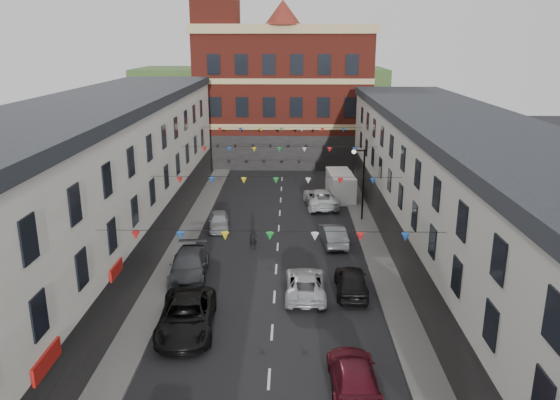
# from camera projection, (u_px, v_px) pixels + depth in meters

# --- Properties ---
(ground) EXTENTS (160.00, 160.00, 0.00)m
(ground) POSITION_uv_depth(u_px,v_px,m) (274.00, 297.00, 31.67)
(ground) COLOR black
(ground) RESTS_ON ground
(pavement_left) EXTENTS (1.80, 64.00, 0.15)m
(pavement_left) POSITION_uv_depth(u_px,v_px,m) (164.00, 280.00, 33.70)
(pavement_left) COLOR #605E5B
(pavement_left) RESTS_ON ground
(pavement_right) EXTENTS (1.80, 64.00, 0.15)m
(pavement_right) POSITION_uv_depth(u_px,v_px,m) (388.00, 282.00, 33.44)
(pavement_right) COLOR #605E5B
(pavement_right) RESTS_ON ground
(terrace_left) EXTENTS (8.40, 56.00, 10.70)m
(terrace_left) POSITION_uv_depth(u_px,v_px,m) (70.00, 203.00, 31.34)
(terrace_left) COLOR beige
(terrace_left) RESTS_ON ground
(terrace_right) EXTENTS (8.40, 56.00, 9.70)m
(terrace_right) POSITION_uv_depth(u_px,v_px,m) (481.00, 213.00, 31.04)
(terrace_right) COLOR #B3B2A8
(terrace_right) RESTS_ON ground
(civic_building) EXTENTS (20.60, 13.30, 18.50)m
(civic_building) POSITION_uv_depth(u_px,v_px,m) (283.00, 94.00, 65.78)
(civic_building) COLOR maroon
(civic_building) RESTS_ON ground
(clock_tower) EXTENTS (5.60, 5.60, 30.00)m
(clock_tower) POSITION_uv_depth(u_px,v_px,m) (216.00, 35.00, 61.17)
(clock_tower) COLOR maroon
(clock_tower) RESTS_ON ground
(distant_hill) EXTENTS (40.00, 14.00, 10.00)m
(distant_hill) POSITION_uv_depth(u_px,v_px,m) (261.00, 99.00, 89.81)
(distant_hill) COLOR #335226
(distant_hill) RESTS_ON ground
(street_lamp) EXTENTS (1.10, 0.36, 6.00)m
(street_lamp) POSITION_uv_depth(u_px,v_px,m) (361.00, 175.00, 43.88)
(street_lamp) COLOR black
(street_lamp) RESTS_ON ground
(car_left_c) EXTENTS (3.15, 6.12, 1.65)m
(car_left_c) POSITION_uv_depth(u_px,v_px,m) (186.00, 316.00, 27.79)
(car_left_c) COLOR black
(car_left_c) RESTS_ON ground
(car_left_d) EXTENTS (2.62, 5.65, 1.60)m
(car_left_d) POSITION_uv_depth(u_px,v_px,m) (189.00, 265.00, 34.10)
(car_left_d) COLOR #3F4347
(car_left_d) RESTS_ON ground
(car_left_e) EXTENTS (2.07, 4.05, 1.32)m
(car_left_e) POSITION_uv_depth(u_px,v_px,m) (219.00, 221.00, 42.93)
(car_left_e) COLOR #96999E
(car_left_e) RESTS_ON ground
(car_right_c) EXTENTS (2.06, 4.92, 1.42)m
(car_right_c) POSITION_uv_depth(u_px,v_px,m) (353.00, 375.00, 23.06)
(car_right_c) COLOR #5A121F
(car_right_c) RESTS_ON ground
(car_right_d) EXTENTS (1.93, 4.57, 1.54)m
(car_right_d) POSITION_uv_depth(u_px,v_px,m) (351.00, 281.00, 31.91)
(car_right_d) COLOR black
(car_right_d) RESTS_ON ground
(car_right_e) EXTENTS (2.04, 4.57, 1.46)m
(car_right_e) POSITION_uv_depth(u_px,v_px,m) (333.00, 234.00, 39.75)
(car_right_e) COLOR #4F5257
(car_right_e) RESTS_ON ground
(car_right_f) EXTENTS (3.16, 5.92, 1.58)m
(car_right_f) POSITION_uv_depth(u_px,v_px,m) (320.00, 198.00, 48.74)
(car_right_f) COLOR silver
(car_right_f) RESTS_ON ground
(moving_car) EXTENTS (2.37, 5.05, 1.40)m
(moving_car) POSITION_uv_depth(u_px,v_px,m) (305.00, 284.00, 31.79)
(moving_car) COLOR #BBBCC3
(moving_car) RESTS_ON ground
(white_van) EXTENTS (2.47, 5.61, 2.43)m
(white_van) POSITION_uv_depth(u_px,v_px,m) (340.00, 186.00, 51.19)
(white_van) COLOR white
(white_van) RESTS_ON ground
(pedestrian) EXTENTS (0.62, 0.48, 1.51)m
(pedestrian) POSITION_uv_depth(u_px,v_px,m) (253.00, 239.00, 38.73)
(pedestrian) COLOR black
(pedestrian) RESTS_ON ground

